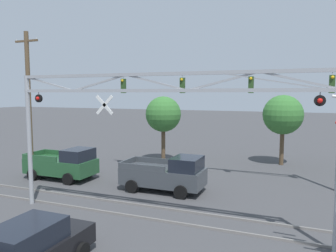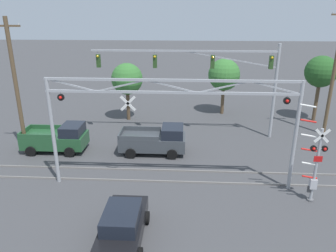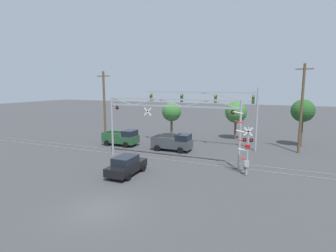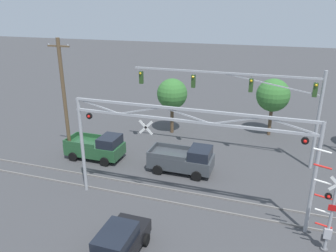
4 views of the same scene
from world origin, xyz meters
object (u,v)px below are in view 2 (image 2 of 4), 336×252
(traffic_signal_span, at_px, (222,71))
(utility_pole_right, at_px, (334,72))
(crossing_signal_mast, at_px, (314,166))
(background_tree_far_left_verge, at_px, (127,79))
(background_tree_far_right_verge, at_px, (224,75))
(crossing_gantry, at_px, (171,110))
(background_tree_beyond_span, at_px, (321,72))
(pickup_truck_lead, at_px, (156,140))
(pickup_truck_following, at_px, (58,138))
(utility_pole_left, at_px, (16,87))
(sedan_waiting, at_px, (123,225))

(traffic_signal_span, bearing_deg, utility_pole_right, 5.92)
(crossing_signal_mast, relative_size, background_tree_far_left_verge, 1.04)
(background_tree_far_right_verge, bearing_deg, traffic_signal_span, -98.31)
(crossing_gantry, distance_m, traffic_signal_span, 8.85)
(crossing_signal_mast, distance_m, background_tree_beyond_span, 14.96)
(pickup_truck_lead, relative_size, background_tree_far_right_verge, 0.86)
(pickup_truck_following, distance_m, background_tree_far_left_verge, 8.81)
(crossing_signal_mast, distance_m, pickup_truck_lead, 10.72)
(crossing_gantry, bearing_deg, utility_pole_left, 159.35)
(crossing_gantry, distance_m, pickup_truck_following, 10.32)
(pickup_truck_following, height_order, utility_pole_left, utility_pole_left)
(background_tree_beyond_span, xyz_separation_m, background_tree_far_right_verge, (-8.36, 1.60, -0.67))
(pickup_truck_lead, xyz_separation_m, utility_pole_right, (13.64, 4.49, 4.21))
(traffic_signal_span, xyz_separation_m, background_tree_far_right_verge, (0.89, 6.07, -1.49))
(crossing_signal_mast, xyz_separation_m, utility_pole_right, (4.70, 10.29, 3.09))
(crossing_gantry, height_order, utility_pole_right, utility_pole_right)
(utility_pole_right, height_order, background_tree_far_left_verge, utility_pole_right)
(traffic_signal_span, distance_m, background_tree_far_right_verge, 6.31)
(utility_pole_left, height_order, background_tree_far_left_verge, utility_pole_left)
(sedan_waiting, distance_m, background_tree_far_left_verge, 17.38)
(utility_pole_left, bearing_deg, crossing_gantry, -20.65)
(background_tree_far_right_verge, bearing_deg, utility_pole_right, -33.02)
(background_tree_far_left_verge, bearing_deg, utility_pole_right, -9.47)
(pickup_truck_following, xyz_separation_m, background_tree_beyond_span, (21.26, 8.08, 3.56))
(traffic_signal_span, bearing_deg, utility_pole_left, -164.21)
(crossing_gantry, height_order, traffic_signal_span, traffic_signal_span)
(sedan_waiting, relative_size, utility_pole_left, 0.45)
(crossing_signal_mast, relative_size, utility_pole_right, 0.55)
(pickup_truck_lead, distance_m, utility_pole_left, 10.24)
(pickup_truck_following, relative_size, background_tree_far_left_verge, 0.85)
(utility_pole_right, height_order, background_tree_beyond_span, utility_pole_right)
(pickup_truck_following, bearing_deg, crossing_gantry, -27.79)
(utility_pole_right, bearing_deg, traffic_signal_span, -174.08)
(pickup_truck_following, bearing_deg, background_tree_beyond_span, 20.80)
(pickup_truck_lead, bearing_deg, traffic_signal_span, 36.51)
(traffic_signal_span, bearing_deg, pickup_truck_following, -163.28)
(pickup_truck_lead, height_order, utility_pole_right, utility_pole_right)
(background_tree_far_right_verge, bearing_deg, pickup_truck_following, -143.12)
(crossing_gantry, distance_m, background_tree_far_left_verge, 12.72)
(utility_pole_right, relative_size, background_tree_far_right_verge, 1.86)
(traffic_signal_span, relative_size, background_tree_far_left_verge, 2.71)
(crossing_gantry, relative_size, background_tree_beyond_span, 2.32)
(crossing_gantry, xyz_separation_m, pickup_truck_lead, (-1.33, 4.53, -3.72))
(pickup_truck_following, distance_m, sedan_waiting, 11.61)
(sedan_waiting, relative_size, background_tree_far_right_verge, 0.79)
(pickup_truck_lead, bearing_deg, crossing_gantry, -73.67)
(pickup_truck_lead, xyz_separation_m, pickup_truck_following, (-7.19, -0.04, -0.00))
(sedan_waiting, bearing_deg, background_tree_far_left_verge, 98.87)
(utility_pole_left, distance_m, background_tree_far_right_verge, 18.25)
(utility_pole_left, height_order, utility_pole_right, utility_pole_right)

